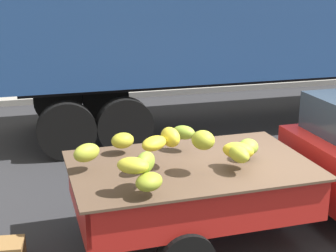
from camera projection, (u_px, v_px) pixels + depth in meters
ground at (293, 234)px, 6.70m from camera, size 220.00×220.00×0.00m
curb_strip at (148, 91)px, 14.30m from camera, size 80.00×0.80×0.16m
pickup_truck at (334, 162)px, 6.78m from camera, size 5.21×1.96×1.70m
semi_trailer at (272, 9)px, 10.95m from camera, size 12.00×2.70×3.95m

